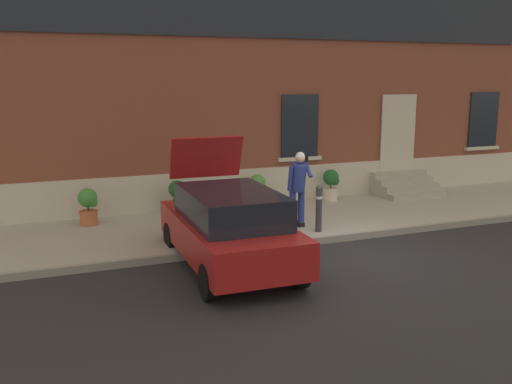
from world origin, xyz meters
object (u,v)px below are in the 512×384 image
bollard_near_person (319,207)px  planter_cream (331,184)px  planter_olive (258,189)px  planter_terracotta (88,206)px  hatchback_car_red (229,227)px  planter_charcoal (178,196)px  bollard_far_left (177,220)px  person_on_phone (298,184)px

bollard_near_person → planter_cream: bearing=56.2°
planter_olive → planter_cream: size_ratio=1.00×
planter_cream → planter_terracotta: bearing=-177.3°
hatchback_car_red → planter_charcoal: hatchback_car_red is taller
bollard_near_person → planter_charcoal: bearing=132.0°
planter_charcoal → hatchback_car_red: bearing=-90.4°
bollard_far_left → person_on_phone: bearing=9.5°
bollard_far_left → planter_terracotta: bollard_far_left is taller
hatchback_car_red → person_on_phone: 2.81m
planter_terracotta → planter_olive: 4.36m
hatchback_car_red → planter_cream: (4.38, 3.99, -0.19)m
person_on_phone → planter_cream: bearing=40.4°
planter_cream → hatchback_car_red: bearing=-137.7°
person_on_phone → planter_cream: person_on_phone is taller
bollard_far_left → planter_cream: size_ratio=1.22×
hatchback_car_red → person_on_phone: (2.23, 1.68, 0.35)m
planter_terracotta → planter_cream: 6.53m
bollard_far_left → planter_charcoal: (0.71, 2.75, -0.11)m
person_on_phone → bollard_near_person: bearing=-66.7°
person_on_phone → planter_terracotta: bearing=148.7°
hatchback_car_red → bollard_near_person: size_ratio=3.93×
bollard_near_person → bollard_far_left: 3.18m
hatchback_car_red → planter_terracotta: size_ratio=4.77×
person_on_phone → planter_terracotta: 4.84m
hatchback_car_red → bollard_near_person: hatchback_car_red is taller
person_on_phone → hatchback_car_red: bearing=-149.7°
planter_olive → planter_charcoal: bearing=-178.0°
bollard_far_left → planter_charcoal: bearing=75.6°
planter_olive → bollard_far_left: bearing=-135.5°
planter_cream → planter_charcoal: bearing=-179.4°
bollard_far_left → planter_terracotta: size_ratio=1.22×
planter_charcoal → planter_cream: 4.35m
bollard_near_person → planter_terracotta: bollard_near_person is taller
planter_terracotta → planter_charcoal: (2.17, 0.26, 0.00)m
bollard_near_person → planter_cream: bollard_near_person is taller
planter_olive → bollard_near_person: bearing=-83.9°
hatchback_car_red → bollard_far_left: bearing=119.7°
hatchback_car_red → person_on_phone: size_ratio=2.36×
planter_charcoal → bollard_far_left: bearing=-104.4°
person_on_phone → planter_charcoal: person_on_phone is taller
person_on_phone → planter_terracotta: size_ratio=2.03×
bollard_near_person → person_on_phone: (-0.28, 0.48, 0.44)m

